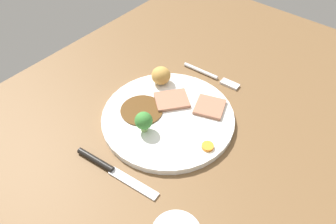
# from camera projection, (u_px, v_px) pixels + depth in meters

# --- Properties ---
(dining_table) EXTENTS (1.20, 0.84, 0.04)m
(dining_table) POSITION_uv_depth(u_px,v_px,m) (177.00, 134.00, 0.71)
(dining_table) COLOR brown
(dining_table) RESTS_ON ground
(dinner_plate) EXTENTS (0.28, 0.28, 0.01)m
(dinner_plate) POSITION_uv_depth(u_px,v_px,m) (168.00, 118.00, 0.71)
(dinner_plate) COLOR white
(dinner_plate) RESTS_ON dining_table
(gravy_pool) EXTENTS (0.09, 0.09, 0.00)m
(gravy_pool) POSITION_uv_depth(u_px,v_px,m) (142.00, 110.00, 0.71)
(gravy_pool) COLOR #563819
(gravy_pool) RESTS_ON dinner_plate
(meat_slice_main) EXTENTS (0.08, 0.08, 0.01)m
(meat_slice_main) POSITION_uv_depth(u_px,v_px,m) (210.00, 107.00, 0.72)
(meat_slice_main) COLOR #9E664C
(meat_slice_main) RESTS_ON dinner_plate
(meat_slice_under) EXTENTS (0.09, 0.09, 0.01)m
(meat_slice_under) POSITION_uv_depth(u_px,v_px,m) (172.00, 100.00, 0.73)
(meat_slice_under) COLOR #9E664C
(meat_slice_under) RESTS_ON dinner_plate
(roast_potato_left) EXTENTS (0.06, 0.06, 0.04)m
(roast_potato_left) POSITION_uv_depth(u_px,v_px,m) (161.00, 76.00, 0.77)
(roast_potato_left) COLOR #BC8C42
(roast_potato_left) RESTS_ON dinner_plate
(carrot_coin_front) EXTENTS (0.02, 0.02, 0.01)m
(carrot_coin_front) POSITION_uv_depth(u_px,v_px,m) (208.00, 146.00, 0.64)
(carrot_coin_front) COLOR orange
(carrot_coin_front) RESTS_ON dinner_plate
(broccoli_floret) EXTENTS (0.04, 0.04, 0.05)m
(broccoli_floret) POSITION_uv_depth(u_px,v_px,m) (144.00, 121.00, 0.66)
(broccoli_floret) COLOR #8CB766
(broccoli_floret) RESTS_ON dinner_plate
(fork) EXTENTS (0.02, 0.15, 0.01)m
(fork) POSITION_uv_depth(u_px,v_px,m) (212.00, 76.00, 0.81)
(fork) COLOR silver
(fork) RESTS_ON dining_table
(knife) EXTENTS (0.03, 0.19, 0.01)m
(knife) POSITION_uv_depth(u_px,v_px,m) (109.00, 168.00, 0.62)
(knife) COLOR black
(knife) RESTS_ON dining_table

